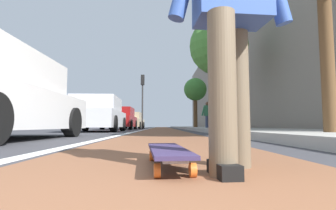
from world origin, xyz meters
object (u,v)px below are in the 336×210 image
object	(u,v)px
street_tree_far	(195,90)
skateboard	(168,152)
parked_car_end	(132,121)
street_tree_mid	(219,46)
skater_person	(230,3)
parked_car_mid	(98,115)
parked_car_far	(120,119)
pedestrian_distant	(208,114)
traffic_light	(143,91)

from	to	relation	value
street_tree_far	skateboard	bearing A→B (deg)	171.87
parked_car_end	street_tree_mid	size ratio (longest dim) A/B	0.76
skater_person	parked_car_mid	size ratio (longest dim) A/B	0.37
parked_car_mid	skater_person	bearing A→B (deg)	-162.11
parked_car_mid	parked_car_end	distance (m)	12.57
skater_person	parked_car_far	world-z (taller)	skater_person
skater_person	pedestrian_distant	bearing A→B (deg)	-9.72
street_tree_mid	pedestrian_distant	xyz separation A→B (m)	(2.13, 0.20, -3.17)
parked_car_mid	street_tree_far	xyz separation A→B (m)	(9.45, -5.53, 2.44)
parked_car_end	street_tree_mid	xyz separation A→B (m)	(-11.72, -5.46, 3.39)
skater_person	street_tree_mid	distance (m)	11.32
street_tree_mid	pedestrian_distant	bearing A→B (deg)	5.25
parked_car_far	street_tree_far	bearing A→B (deg)	-62.36
traffic_light	street_tree_mid	size ratio (longest dim) A/B	0.77
street_tree_mid	skater_person	bearing A→B (deg)	167.37
skateboard	skater_person	bearing A→B (deg)	-113.39
skateboard	parked_car_mid	size ratio (longest dim) A/B	0.19
skateboard	street_tree_mid	world-z (taller)	street_tree_mid
street_tree_far	pedestrian_distant	xyz separation A→B (m)	(-6.47, 0.20, -2.24)
skateboard	parked_car_far	bearing A→B (deg)	10.23
parked_car_end	street_tree_far	bearing A→B (deg)	-119.75
parked_car_end	street_tree_far	distance (m)	6.75
parked_car_end	pedestrian_distant	bearing A→B (deg)	-151.24
skateboard	skater_person	xyz separation A→B (m)	(-0.15, -0.35, 0.84)
parked_car_mid	parked_car_far	bearing A→B (deg)	0.89
skateboard	pedestrian_distant	xyz separation A→B (m)	(12.59, -2.53, 0.82)
street_tree_mid	street_tree_far	size ratio (longest dim) A/B	1.33
street_tree_far	street_tree_mid	bearing A→B (deg)	-180.00
parked_car_mid	parked_car_end	bearing A→B (deg)	-0.32
skater_person	traffic_light	world-z (taller)	traffic_light
street_tree_mid	street_tree_far	world-z (taller)	street_tree_mid
street_tree_far	pedestrian_distant	world-z (taller)	street_tree_far
parked_car_mid	street_tree_mid	world-z (taller)	street_tree_mid
parked_car_end	parked_car_far	bearing A→B (deg)	178.39
skater_person	skateboard	bearing A→B (deg)	66.61
parked_car_end	street_tree_far	world-z (taller)	street_tree_far
parked_car_far	street_tree_far	xyz separation A→B (m)	(2.95, -5.63, 2.43)
street_tree_mid	pedestrian_distant	size ratio (longest dim) A/B	3.46
street_tree_far	parked_car_end	bearing A→B (deg)	60.25
traffic_light	parked_car_far	bearing A→B (deg)	148.79
skater_person	parked_car_mid	world-z (taller)	skater_person
skater_person	street_tree_mid	size ratio (longest dim) A/B	0.30
parked_car_end	pedestrian_distant	xyz separation A→B (m)	(-9.59, -5.26, 0.21)
skateboard	traffic_light	xyz separation A→B (m)	(18.37, 1.54, 2.85)
parked_car_mid	traffic_light	size ratio (longest dim) A/B	1.03
pedestrian_distant	street_tree_far	bearing A→B (deg)	-1.73
traffic_light	street_tree_mid	distance (m)	9.06
parked_car_mid	parked_car_end	xyz separation A→B (m)	(12.57, -0.07, -0.02)
parked_car_end	pedestrian_distant	size ratio (longest dim) A/B	2.64
parked_car_mid	traffic_light	distance (m)	9.13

